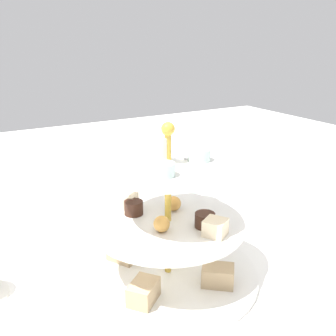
{
  "coord_description": "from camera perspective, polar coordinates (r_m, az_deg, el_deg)",
  "views": [
    {
      "loc": [
        -0.47,
        0.27,
        0.37
      ],
      "look_at": [
        0.0,
        0.0,
        0.18
      ],
      "focal_mm": 42.11,
      "sensor_mm": 36.0,
      "label": 1
    }
  ],
  "objects": [
    {
      "name": "tiered_serving_stand",
      "position": [
        0.62,
        -0.02,
        -9.56
      ],
      "size": [
        0.29,
        0.29,
        0.25
      ],
      "color": "white",
      "rests_on": "ground_plane"
    },
    {
      "name": "butter_knife_right",
      "position": [
        0.86,
        -18.12,
        -7.6
      ],
      "size": [
        0.06,
        0.17,
        0.0
      ],
      "primitive_type": "cube",
      "rotation": [
        0.0,
        0.0,
        8.15
      ],
      "color": "silver",
      "rests_on": "ground_plane"
    },
    {
      "name": "water_glass_tall_right",
      "position": [
        0.88,
        2.54,
        -2.18
      ],
      "size": [
        0.07,
        0.07,
        0.12
      ],
      "primitive_type": "cylinder",
      "color": "silver",
      "rests_on": "ground_plane"
    },
    {
      "name": "ground_plane",
      "position": [
        0.66,
        0.0,
        -15.41
      ],
      "size": [
        2.4,
        2.4,
        0.0
      ],
      "primitive_type": "plane",
      "color": "white"
    }
  ]
}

